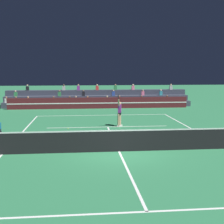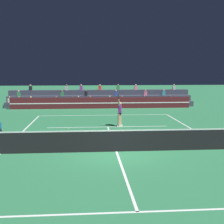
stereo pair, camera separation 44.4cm
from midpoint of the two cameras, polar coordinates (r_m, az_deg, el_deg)
ground_plane at (r=15.17m, az=1.65°, el=-7.24°), size 120.00×120.00×0.00m
court_lines at (r=15.17m, az=1.65°, el=-7.23°), size 11.10×23.90×0.01m
tennis_net at (r=15.03m, az=1.66°, el=-5.24°), size 12.00×0.10×1.10m
sponsor_banner_wall at (r=31.32m, az=-1.57°, el=1.67°), size 18.00×0.26×1.10m
bleacher_stand at (r=33.82m, az=-1.81°, el=2.30°), size 19.57×2.85×2.28m
tennis_player at (r=21.46m, az=2.01°, el=-0.07°), size 0.48×1.23×2.37m
tennis_ball at (r=20.90m, az=-7.42°, el=-2.99°), size 0.07×0.07×0.07m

